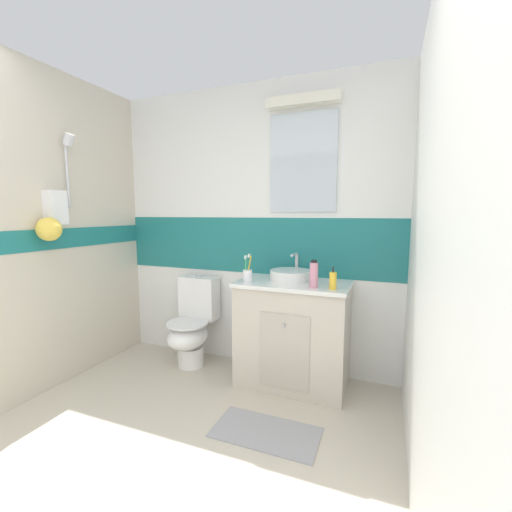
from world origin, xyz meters
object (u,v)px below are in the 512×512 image
object	(u,v)px
sink_basin	(290,275)
toothbrush_cup	(247,275)
toilet	(192,325)
soap_dispenser	(333,280)
mouthwash_bottle	(314,274)

from	to	relation	value
sink_basin	toothbrush_cup	bearing A→B (deg)	-145.34
toothbrush_cup	toilet	bearing A→B (deg)	164.89
toothbrush_cup	soap_dispenser	xyz separation A→B (m)	(0.66, 0.00, 0.01)
toothbrush_cup	soap_dispenser	size ratio (longest dim) A/B	1.37
soap_dispenser	toothbrush_cup	bearing A→B (deg)	-179.97
mouthwash_bottle	toothbrush_cup	bearing A→B (deg)	-179.67
mouthwash_bottle	sink_basin	bearing A→B (deg)	139.24
toothbrush_cup	mouthwash_bottle	size ratio (longest dim) A/B	1.10
sink_basin	toilet	distance (m)	1.05
soap_dispenser	mouthwash_bottle	bearing A→B (deg)	178.89
soap_dispenser	mouthwash_bottle	size ratio (longest dim) A/B	0.81
sink_basin	toilet	world-z (taller)	sink_basin
toothbrush_cup	soap_dispenser	world-z (taller)	toothbrush_cup
toilet	toothbrush_cup	xyz separation A→B (m)	(0.62, -0.17, 0.53)
toothbrush_cup	soap_dispenser	bearing A→B (deg)	0.03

